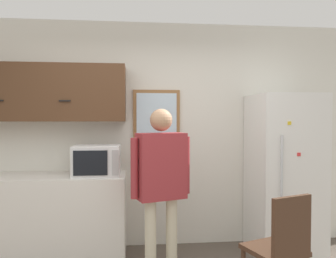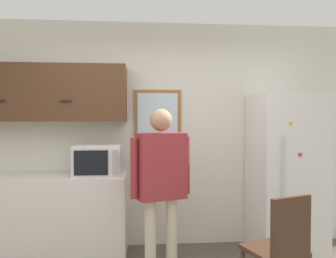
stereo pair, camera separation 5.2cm
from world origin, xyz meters
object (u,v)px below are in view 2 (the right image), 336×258
refrigerator (285,174)px  person (161,175)px  chair (281,245)px  microwave (98,160)px

refrigerator → person: bearing=-162.2°
chair → microwave: bearing=-53.5°
microwave → person: 0.80m
person → microwave: bearing=127.8°
person → refrigerator: 1.53m
microwave → refrigerator: 2.12m
person → chair: person is taller
person → refrigerator: size_ratio=0.90×
microwave → chair: microwave is taller
chair → person: bearing=-53.4°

